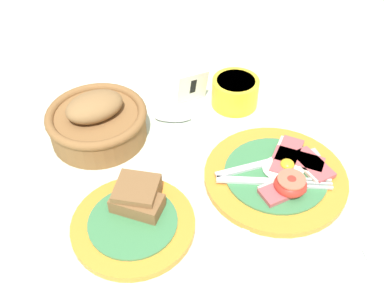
{
  "coord_description": "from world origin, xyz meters",
  "views": [
    {
      "loc": [
        -0.17,
        -0.47,
        0.56
      ],
      "look_at": [
        -0.03,
        0.06,
        0.02
      ],
      "focal_mm": 42.0,
      "sensor_mm": 36.0,
      "label": 1
    }
  ],
  "objects": [
    {
      "name": "breakfast_plate",
      "position": [
        0.1,
        -0.02,
        0.01
      ],
      "size": [
        0.24,
        0.24,
        0.04
      ],
      "color": "orange",
      "rests_on": "ground_plane"
    },
    {
      "name": "number_card",
      "position": [
        0.01,
        0.23,
        0.04
      ],
      "size": [
        0.07,
        0.05,
        0.07
      ],
      "rotation": [
        0.0,
        0.0,
        0.14
      ],
      "color": "white",
      "rests_on": "ground_plane"
    },
    {
      "name": "bread_basket",
      "position": [
        -0.17,
        0.16,
        0.04
      ],
      "size": [
        0.18,
        0.18,
        0.09
      ],
      "color": "brown",
      "rests_on": "ground_plane"
    },
    {
      "name": "ground_plane",
      "position": [
        0.0,
        0.0,
        0.0
      ],
      "size": [
        3.0,
        3.0,
        0.0
      ],
      "primitive_type": "plane",
      "color": "#B7CCB7"
    },
    {
      "name": "sugar_cup",
      "position": [
        0.09,
        0.19,
        0.03
      ],
      "size": [
        0.09,
        0.09,
        0.06
      ],
      "color": "yellow",
      "rests_on": "ground_plane"
    },
    {
      "name": "teaspoon_near_cup",
      "position": [
        -0.04,
        -0.17,
        0.01
      ],
      "size": [
        0.13,
        0.16,
        0.01
      ],
      "rotation": [
        0.0,
        0.0,
        4.06
      ],
      "color": "silver",
      "rests_on": "ground_plane"
    },
    {
      "name": "bread_plate",
      "position": [
        -0.15,
        -0.05,
        0.01
      ],
      "size": [
        0.19,
        0.19,
        0.05
      ],
      "color": "orange",
      "rests_on": "ground_plane"
    },
    {
      "name": "teaspoon_stray",
      "position": [
        -0.01,
        0.17,
        0.01
      ],
      "size": [
        0.19,
        0.08,
        0.01
      ],
      "rotation": [
        0.0,
        0.0,
        2.83
      ],
      "color": "silver",
      "rests_on": "ground_plane"
    }
  ]
}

